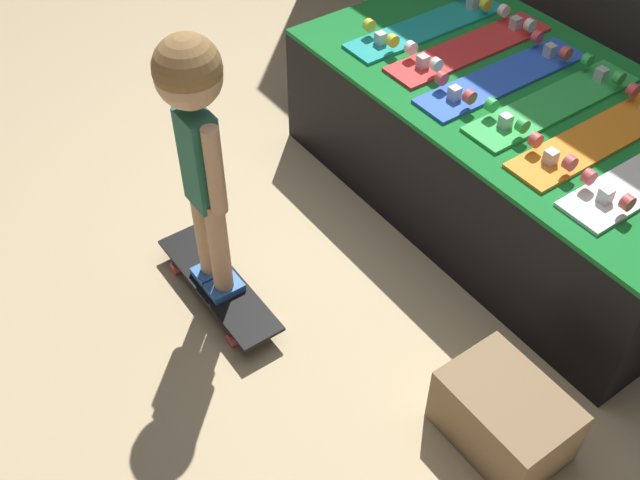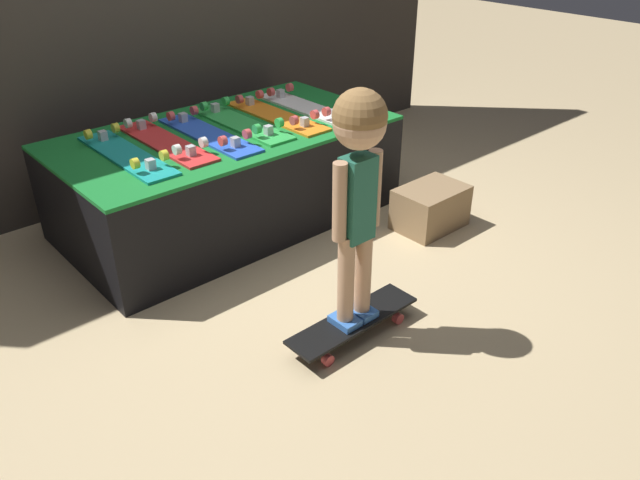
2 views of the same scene
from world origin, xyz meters
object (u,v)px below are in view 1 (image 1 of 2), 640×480
skateboard_red_on_rack (470,47)px  skateboard_blue_on_rack (503,76)px  skateboard_green_on_rack (554,102)px  skateboard_on_floor (219,285)px  skateboard_teal_on_rack (427,25)px  child (196,126)px  skateboard_orange_on_rack (600,135)px  storage_box (504,417)px

skateboard_red_on_rack → skateboard_blue_on_rack: same height
skateboard_green_on_rack → skateboard_on_floor: 1.46m
skateboard_teal_on_rack → skateboard_on_floor: 1.45m
skateboard_red_on_rack → child: 1.36m
skateboard_green_on_rack → skateboard_on_floor: size_ratio=1.20×
skateboard_blue_on_rack → skateboard_green_on_rack: 0.24m
skateboard_blue_on_rack → skateboard_orange_on_rack: (0.48, 0.00, 0.00)m
skateboard_teal_on_rack → skateboard_blue_on_rack: size_ratio=1.00×
skateboard_teal_on_rack → storage_box: skateboard_teal_on_rack is taller
storage_box → skateboard_orange_on_rack: bearing=119.0°
skateboard_blue_on_rack → storage_box: size_ratio=1.96×
storage_box → skateboard_red_on_rack: bearing=143.1°
skateboard_on_floor → storage_box: (1.06, 0.44, 0.05)m
skateboard_red_on_rack → skateboard_on_floor: size_ratio=1.20×
skateboard_teal_on_rack → skateboard_red_on_rack: (0.24, 0.03, 0.00)m
skateboard_teal_on_rack → skateboard_blue_on_rack: same height
skateboard_orange_on_rack → skateboard_on_floor: skateboard_orange_on_rack is taller
skateboard_blue_on_rack → skateboard_green_on_rack: (0.24, 0.03, 0.00)m
skateboard_red_on_rack → skateboard_green_on_rack: same height
skateboard_on_floor → child: 0.75m
child → skateboard_green_on_rack: bearing=74.9°
skateboard_orange_on_rack → skateboard_on_floor: 1.51m
skateboard_green_on_rack → skateboard_red_on_rack: bearing=177.6°
skateboard_red_on_rack → skateboard_green_on_rack: bearing=-2.4°
skateboard_red_on_rack → skateboard_teal_on_rack: bearing=-174.0°
skateboard_red_on_rack → storage_box: 1.56m
skateboard_blue_on_rack → child: (-0.12, -1.29, 0.24)m
skateboard_on_floor → skateboard_red_on_rack: bearing=95.3°
skateboard_red_on_rack → skateboard_on_floor: (0.12, -1.34, -0.51)m
skateboard_on_floor → child: child is taller
skateboard_red_on_rack → storage_box: bearing=-36.9°
skateboard_teal_on_rack → skateboard_blue_on_rack: (0.48, -0.02, 0.00)m
skateboard_red_on_rack → skateboard_orange_on_rack: bearing=-3.6°
skateboard_teal_on_rack → skateboard_green_on_rack: size_ratio=1.00×
skateboard_teal_on_rack → skateboard_blue_on_rack: bearing=-2.9°
skateboard_orange_on_rack → skateboard_blue_on_rack: bearing=-179.5°
skateboard_red_on_rack → skateboard_green_on_rack: (0.48, -0.02, 0.00)m
storage_box → skateboard_on_floor: bearing=-157.4°
skateboard_teal_on_rack → skateboard_orange_on_rack: bearing=-1.2°
skateboard_red_on_rack → skateboard_blue_on_rack: size_ratio=1.00×
skateboard_blue_on_rack → skateboard_red_on_rack: bearing=168.4°
skateboard_red_on_rack → skateboard_on_floor: 1.44m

